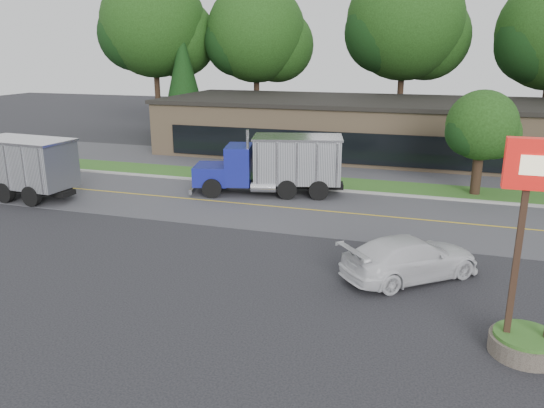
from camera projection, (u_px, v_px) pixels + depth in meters
The scene contains 16 objects.
ground at pixel (211, 272), 19.94m from camera, with size 140.00×140.00×0.00m, color #343439.
road at pixel (280, 207), 28.17m from camera, with size 60.00×8.00×0.02m, color #56565B.
center_line at pixel (280, 207), 28.17m from camera, with size 60.00×0.12×0.01m, color gold.
curb at pixel (300, 188), 32.02m from camera, with size 60.00×0.30×0.12m, color #9E9E99.
grass_verge at pixel (307, 182), 33.66m from camera, with size 60.00×3.40×0.03m, color #326221.
far_parking at pixel (324, 166), 38.24m from camera, with size 60.00×7.00×0.02m, color #56565B.
strip_mall at pixel (365, 128), 42.59m from camera, with size 32.00×12.00×4.00m, color #977B5C.
bilo_sign at pixel (534, 286), 14.03m from camera, with size 2.20×1.90×5.95m.
tree_far_a at pixel (156, 29), 52.31m from camera, with size 11.00×10.36×15.70m.
tree_far_b at pixel (258, 37), 51.45m from camera, with size 10.12×9.53×14.44m.
tree_far_c at pixel (407, 27), 47.16m from camera, with size 10.98×10.34×15.67m.
evergreen_left at pixel (183, 77), 50.49m from camera, with size 4.44×4.44×10.09m.
tree_verge at pixel (483, 129), 29.72m from camera, with size 4.18×3.94×5.96m.
dump_truck_red at pixel (9, 165), 29.77m from camera, with size 9.33×3.27×3.36m.
dump_truck_blue at pixel (277, 163), 30.28m from camera, with size 8.73×4.40×3.36m.
rally_car at pixel (411, 258), 19.28m from camera, with size 2.16×5.31×1.54m, color silver.
Camera 1 is at (7.78, -16.86, 8.04)m, focal length 35.00 mm.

